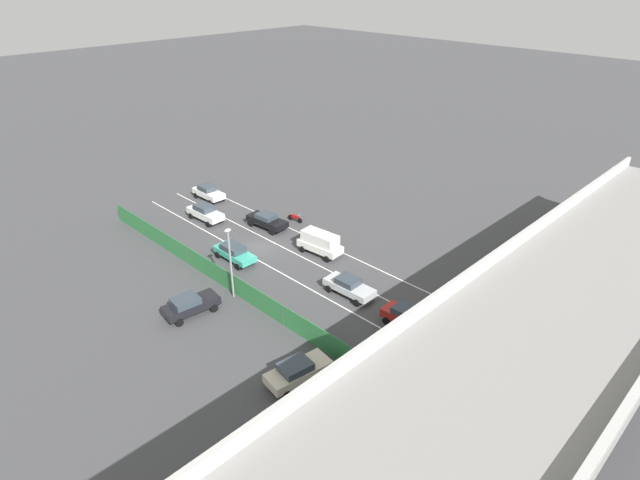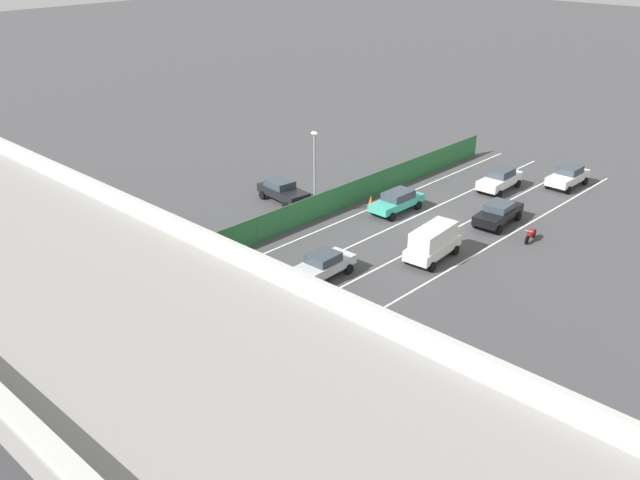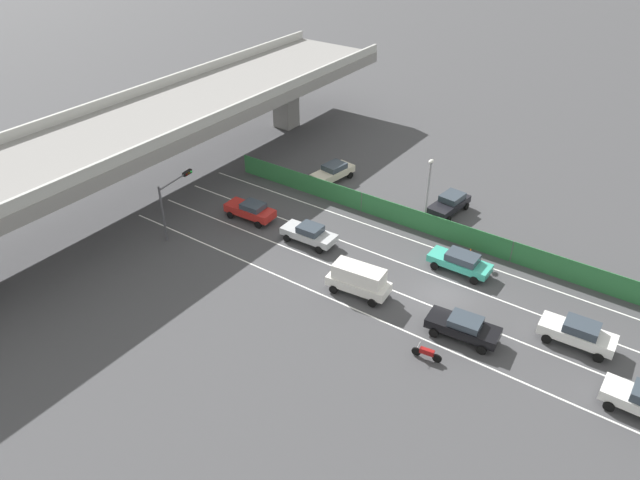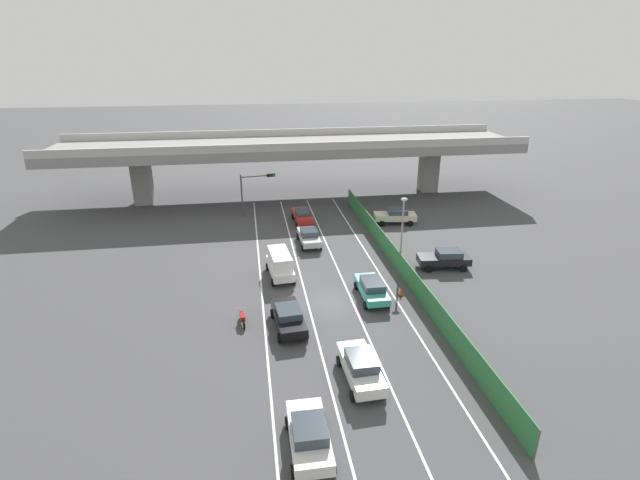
% 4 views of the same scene
% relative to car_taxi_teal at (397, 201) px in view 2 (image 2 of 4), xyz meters
% --- Properties ---
extents(ground_plane, '(300.00, 300.00, 0.00)m').
position_rel_car_taxi_teal_xyz_m(ground_plane, '(-3.26, -0.26, -0.90)').
color(ground_plane, '#424244').
extents(lane_line_left_edge, '(0.14, 44.68, 0.01)m').
position_rel_car_taxi_teal_xyz_m(lane_line_left_edge, '(-8.33, 4.07, -0.89)').
color(lane_line_left_edge, silver).
rests_on(lane_line_left_edge, ground).
extents(lane_line_mid_left, '(0.14, 44.68, 0.01)m').
position_rel_car_taxi_teal_xyz_m(lane_line_mid_left, '(-4.95, 4.07, -0.89)').
color(lane_line_mid_left, silver).
rests_on(lane_line_mid_left, ground).
extents(lane_line_mid_right, '(0.14, 44.68, 0.01)m').
position_rel_car_taxi_teal_xyz_m(lane_line_mid_right, '(-1.57, 4.07, -0.89)').
color(lane_line_mid_right, silver).
rests_on(lane_line_mid_right, ground).
extents(lane_line_right_edge, '(0.14, 44.68, 0.01)m').
position_rel_car_taxi_teal_xyz_m(lane_line_right_edge, '(1.81, 4.07, -0.89)').
color(lane_line_right_edge, silver).
rests_on(lane_line_right_edge, ground).
extents(elevated_overpass, '(58.12, 11.31, 7.99)m').
position_rel_car_taxi_teal_xyz_m(elevated_overpass, '(-3.26, 28.41, 5.43)').
color(elevated_overpass, gray).
rests_on(elevated_overpass, ground).
extents(green_fence, '(0.10, 40.78, 1.86)m').
position_rel_car_taxi_teal_xyz_m(green_fence, '(3.47, 4.07, 0.03)').
color(green_fence, '#2D753D').
rests_on(green_fence, ground).
extents(car_taxi_teal, '(1.97, 4.68, 1.59)m').
position_rel_car_taxi_teal_xyz_m(car_taxi_teal, '(0.00, 0.00, 0.00)').
color(car_taxi_teal, teal).
rests_on(car_taxi_teal, ground).
extents(car_sedan_white, '(2.12, 4.71, 1.77)m').
position_rel_car_taxi_teal_xyz_m(car_sedan_white, '(-3.15, -9.40, 0.06)').
color(car_sedan_white, white).
rests_on(car_sedan_white, ground).
extents(car_sedan_silver, '(2.10, 4.63, 1.60)m').
position_rel_car_taxi_teal_xyz_m(car_sedan_silver, '(-3.30, 11.63, -0.02)').
color(car_sedan_silver, '#B7BABC').
rests_on(car_sedan_silver, ground).
extents(car_van_white, '(2.31, 4.66, 2.24)m').
position_rel_car_taxi_teal_xyz_m(car_van_white, '(-6.66, 4.85, 0.36)').
color(car_van_white, silver).
rests_on(car_van_white, ground).
extents(car_sedan_red, '(2.09, 4.55, 1.64)m').
position_rel_car_taxi_teal_xyz_m(car_sedan_red, '(-3.18, 17.93, 0.01)').
color(car_sedan_red, red).
rests_on(car_sedan_red, ground).
extents(car_sedan_black, '(2.33, 4.82, 1.58)m').
position_rel_car_taxi_teal_xyz_m(car_sedan_black, '(-6.70, -3.16, -0.01)').
color(car_sedan_black, black).
rests_on(car_sedan_black, ground).
extents(car_hatchback_white, '(2.03, 4.40, 1.70)m').
position_rel_car_taxi_teal_xyz_m(car_hatchback_white, '(-6.74, -13.99, 0.03)').
color(car_hatchback_white, silver).
rests_on(car_hatchback_white, ground).
extents(motorcycle, '(0.60, 1.95, 0.93)m').
position_rel_car_taxi_teal_xyz_m(motorcycle, '(-9.84, -2.16, -0.44)').
color(motorcycle, black).
rests_on(motorcycle, ground).
extents(parked_sedan_dark, '(4.65, 2.46, 1.66)m').
position_rel_car_taxi_teal_xyz_m(parked_sedan_dark, '(7.75, 4.42, 0.02)').
color(parked_sedan_dark, black).
rests_on(parked_sedan_dark, ground).
extents(parked_sedan_cream, '(4.78, 2.57, 1.67)m').
position_rel_car_taxi_teal_xyz_m(parked_sedan_cream, '(6.97, 16.23, 0.03)').
color(parked_sedan_cream, beige).
rests_on(parked_sedan_cream, ground).
extents(traffic_light, '(4.01, 0.72, 4.91)m').
position_rel_car_taxi_teal_xyz_m(traffic_light, '(-8.22, 21.52, 2.66)').
color(traffic_light, '#47474C').
rests_on(traffic_light, ground).
extents(street_lamp, '(0.60, 0.36, 6.46)m').
position_rel_car_taxi_teal_xyz_m(street_lamp, '(3.82, 4.89, 3.08)').
color(street_lamp, gray).
rests_on(street_lamp, ground).
extents(traffic_cone, '(0.47, 0.47, 0.74)m').
position_rel_car_taxi_teal_xyz_m(traffic_cone, '(2.40, 0.15, -0.55)').
color(traffic_cone, orange).
rests_on(traffic_cone, ground).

